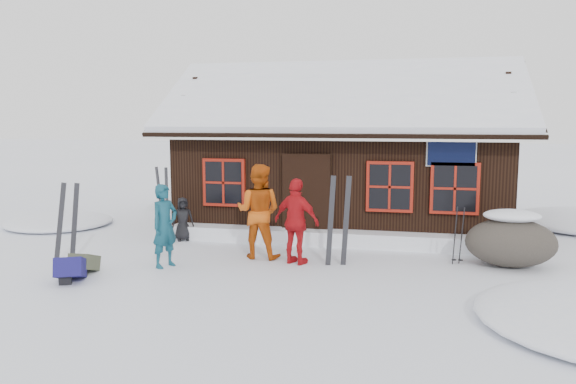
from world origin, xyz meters
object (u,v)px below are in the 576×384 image
(ski_poles, at_px, (458,237))
(backpack_blue, at_px, (71,273))
(backpack_olive, at_px, (84,266))
(skier_orange_left, at_px, (259,211))
(ski_pair_left, at_px, (67,225))
(boulder, at_px, (511,241))
(skier_crouched, at_px, (183,219))
(skier_teal, at_px, (165,226))
(skier_orange_right, at_px, (297,222))

(ski_poles, relative_size, backpack_blue, 1.93)
(backpack_olive, bearing_deg, skier_orange_left, 29.67)
(ski_pair_left, bearing_deg, backpack_blue, -72.99)
(backpack_olive, bearing_deg, ski_pair_left, 137.50)
(ski_poles, relative_size, backpack_olive, 2.30)
(backpack_blue, distance_m, backpack_olive, 0.56)
(skier_orange_left, relative_size, boulder, 1.13)
(skier_orange_left, xyz_separation_m, skier_crouched, (-2.19, 1.20, -0.46))
(skier_orange_left, relative_size, skier_crouched, 1.89)
(boulder, height_order, ski_poles, ski_poles)
(boulder, bearing_deg, skier_orange_left, -175.53)
(skier_teal, relative_size, skier_orange_left, 0.83)
(skier_crouched, bearing_deg, skier_orange_left, -56.94)
(backpack_blue, height_order, backpack_olive, backpack_blue)
(backpack_blue, relative_size, backpack_olive, 1.19)
(skier_teal, height_order, skier_orange_left, skier_orange_left)
(backpack_olive, bearing_deg, skier_crouched, 74.20)
(skier_orange_left, bearing_deg, skier_crouched, -25.29)
(skier_teal, xyz_separation_m, skier_crouched, (-0.61, 2.29, -0.29))
(skier_teal, relative_size, backpack_olive, 3.13)
(skier_crouched, bearing_deg, ski_pair_left, -147.02)
(skier_orange_right, relative_size, ski_poles, 1.44)
(backpack_blue, bearing_deg, boulder, -3.86)
(skier_orange_right, bearing_deg, skier_orange_left, 0.18)
(skier_orange_left, bearing_deg, backpack_blue, 44.50)
(skier_teal, height_order, ski_pair_left, ski_pair_left)
(skier_teal, bearing_deg, ski_pair_left, 120.16)
(skier_orange_right, distance_m, skier_crouched, 3.43)
(backpack_blue, bearing_deg, ski_pair_left, 101.22)
(skier_orange_left, bearing_deg, skier_orange_right, 162.36)
(skier_crouched, xyz_separation_m, ski_pair_left, (-1.37, -2.49, 0.27))
(ski_pair_left, xyz_separation_m, ski_poles, (7.54, 1.65, -0.23))
(skier_orange_right, height_order, boulder, skier_orange_right)
(backpack_olive, bearing_deg, skier_orange_right, 18.87)
(skier_crouched, height_order, backpack_blue, skier_crouched)
(skier_crouched, height_order, ski_pair_left, ski_pair_left)
(skier_crouched, distance_m, backpack_olive, 3.16)
(ski_pair_left, distance_m, ski_poles, 7.72)
(skier_orange_left, relative_size, skier_orange_right, 1.14)
(skier_crouched, relative_size, backpack_olive, 1.99)
(ski_poles, distance_m, backpack_olive, 7.20)
(skier_crouched, height_order, boulder, skier_crouched)
(ski_pair_left, bearing_deg, skier_orange_right, -5.70)
(skier_teal, distance_m, backpack_blue, 1.89)
(skier_orange_right, xyz_separation_m, skier_crouched, (-3.05, 1.53, -0.34))
(skier_crouched, xyz_separation_m, backpack_olive, (-0.67, -3.06, -0.37))
(skier_teal, bearing_deg, backpack_blue, 162.23)
(ski_poles, distance_m, backpack_blue, 7.31)
(ski_poles, bearing_deg, backpack_blue, -157.72)
(boulder, distance_m, ski_poles, 0.99)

